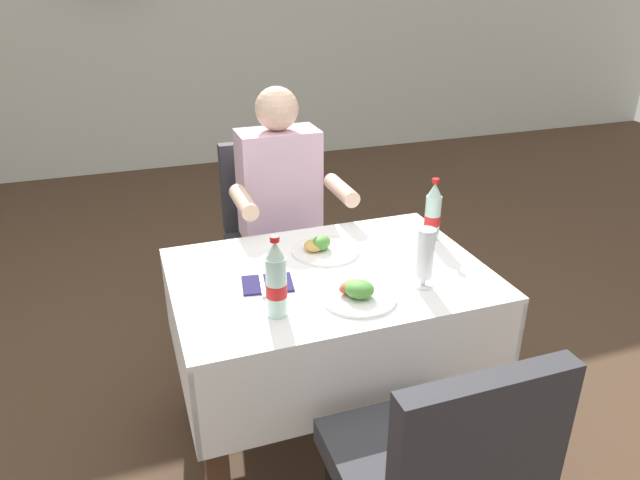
{
  "coord_description": "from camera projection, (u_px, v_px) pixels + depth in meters",
  "views": [
    {
      "loc": [
        -0.59,
        -1.72,
        1.71
      ],
      "look_at": [
        0.05,
        0.09,
        0.82
      ],
      "focal_mm": 32.7,
      "sensor_mm": 36.0,
      "label": 1
    }
  ],
  "objects": [
    {
      "name": "plate_near_camera",
      "position": [
        358.0,
        293.0,
        1.88
      ],
      "size": [
        0.24,
        0.24,
        0.07
      ],
      "color": "white",
      "rests_on": "main_dining_table"
    },
    {
      "name": "chair_far_diner_seat",
      "position": [
        273.0,
        233.0,
        2.81
      ],
      "size": [
        0.44,
        0.5,
        0.97
      ],
      "color": "#2D2D33",
      "rests_on": "ground"
    },
    {
      "name": "beer_glass_left",
      "position": [
        425.0,
        258.0,
        1.93
      ],
      "size": [
        0.07,
        0.07,
        0.21
      ],
      "color": "white",
      "rests_on": "main_dining_table"
    },
    {
      "name": "plate_far_diner",
      "position": [
        323.0,
        248.0,
        2.2
      ],
      "size": [
        0.26,
        0.26,
        0.07
      ],
      "color": "white",
      "rests_on": "main_dining_table"
    },
    {
      "name": "napkin_cutlery_set",
      "position": [
        267.0,
        284.0,
        1.97
      ],
      "size": [
        0.19,
        0.2,
        0.01
      ],
      "color": "#231E4C",
      "rests_on": "main_dining_table"
    },
    {
      "name": "main_dining_table",
      "position": [
        329.0,
        314.0,
        2.14
      ],
      "size": [
        1.1,
        0.78,
        0.74
      ],
      "color": "white",
      "rests_on": "ground"
    },
    {
      "name": "ground_plane",
      "position": [
        316.0,
        432.0,
        2.37
      ],
      "size": [
        11.0,
        11.0,
        0.0
      ],
      "primitive_type": "plane",
      "color": "#473323"
    },
    {
      "name": "cola_bottle_primary",
      "position": [
        276.0,
        281.0,
        1.76
      ],
      "size": [
        0.07,
        0.07,
        0.27
      ],
      "color": "silver",
      "rests_on": "main_dining_table"
    },
    {
      "name": "chair_near_camera_side",
      "position": [
        435.0,
        473.0,
        1.47
      ],
      "size": [
        0.44,
        0.5,
        0.97
      ],
      "color": "#2D2D33",
      "rests_on": "ground"
    },
    {
      "name": "seated_diner_far",
      "position": [
        283.0,
        211.0,
        2.65
      ],
      "size": [
        0.5,
        0.46,
        1.26
      ],
      "color": "#282D42",
      "rests_on": "ground"
    },
    {
      "name": "cola_bottle_secondary",
      "position": [
        433.0,
        213.0,
        2.27
      ],
      "size": [
        0.06,
        0.06,
        0.25
      ],
      "color": "silver",
      "rests_on": "main_dining_table"
    }
  ]
}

